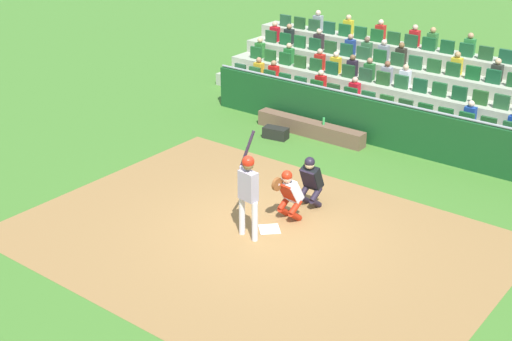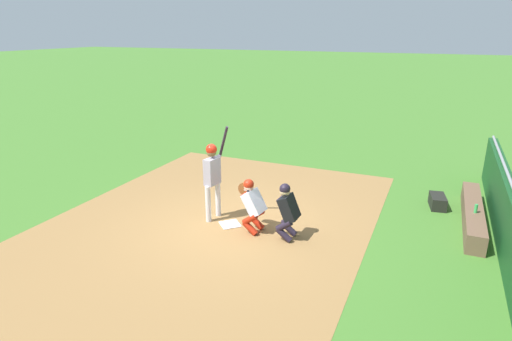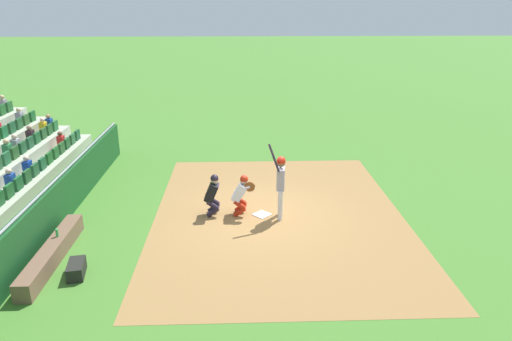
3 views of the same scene
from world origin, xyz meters
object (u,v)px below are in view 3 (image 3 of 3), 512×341
object	(u,v)px
batter_at_plate	(281,180)
dugout_bench	(52,253)
catcher_crouching	(241,193)
home_plate_marker	(262,214)
equipment_duffel_bag	(76,269)
water_bottle_on_bench	(57,233)
home_plate_umpire	(213,193)

from	to	relation	value
batter_at_plate	dugout_bench	bearing A→B (deg)	-68.54
batter_at_plate	catcher_crouching	size ratio (longest dim) A/B	1.83
home_plate_marker	equipment_duffel_bag	distance (m)	5.43
water_bottle_on_bench	equipment_duffel_bag	xyz separation A→B (m)	(1.11, 0.79, -0.38)
catcher_crouching	water_bottle_on_bench	bearing A→B (deg)	-66.11
home_plate_marker	equipment_duffel_bag	world-z (taller)	equipment_duffel_bag
equipment_duffel_bag	batter_at_plate	bearing A→B (deg)	110.70
home_plate_marker	batter_at_plate	world-z (taller)	batter_at_plate
home_plate_marker	home_plate_umpire	world-z (taller)	home_plate_umpire
home_plate_umpire	water_bottle_on_bench	bearing A→B (deg)	-61.34
home_plate_marker	catcher_crouching	distance (m)	0.92
catcher_crouching	home_plate_umpire	xyz separation A→B (m)	(-0.02, -0.85, -0.00)
home_plate_umpire	equipment_duffel_bag	bearing A→B (deg)	-43.40
dugout_bench	equipment_duffel_bag	bearing A→B (deg)	50.09
dugout_bench	water_bottle_on_bench	size ratio (longest dim) A/B	17.13
home_plate_umpire	equipment_duffel_bag	distance (m)	4.42
batter_at_plate	water_bottle_on_bench	distance (m)	6.09
batter_at_plate	dugout_bench	xyz separation A→B (m)	(2.27, -5.77, -0.97)
batter_at_plate	dugout_bench	size ratio (longest dim) A/B	0.66
batter_at_plate	home_plate_umpire	xyz separation A→B (m)	(-0.26, -1.98, -0.48)
dugout_bench	home_plate_umpire	bearing A→B (deg)	123.65
home_plate_umpire	dugout_bench	world-z (taller)	home_plate_umpire
equipment_duffel_bag	home_plate_umpire	bearing A→B (deg)	126.90
batter_at_plate	equipment_duffel_bag	world-z (taller)	batter_at_plate
catcher_crouching	dugout_bench	bearing A→B (deg)	-61.61
water_bottle_on_bench	home_plate_marker	bearing A→B (deg)	110.75
home_plate_umpire	equipment_duffel_bag	world-z (taller)	home_plate_umpire
water_bottle_on_bench	equipment_duffel_bag	world-z (taller)	water_bottle_on_bench
home_plate_marker	home_plate_umpire	size ratio (longest dim) A/B	0.34
home_plate_umpire	equipment_duffel_bag	xyz separation A→B (m)	(3.18, -3.01, -0.54)
dugout_bench	water_bottle_on_bench	bearing A→B (deg)	-179.41
home_plate_marker	catcher_crouching	bearing A→B (deg)	-96.58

